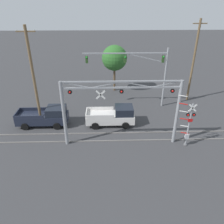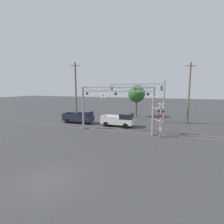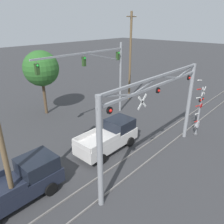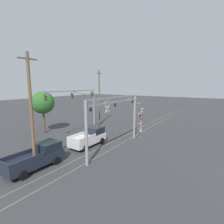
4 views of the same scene
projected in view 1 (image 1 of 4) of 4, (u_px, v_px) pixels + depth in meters
name	position (u px, v px, depth m)	size (l,w,h in m)	color
rail_track_near	(120.00, 141.00, 22.31)	(80.00, 0.08, 0.10)	gray
rail_track_far	(119.00, 133.00, 23.58)	(80.00, 0.08, 0.10)	gray
crossing_gantry	(121.00, 106.00, 20.14)	(11.02, 0.32, 6.58)	gray
crossing_signal_mast	(188.00, 126.00, 20.68)	(1.86, 0.35, 5.45)	gray
traffic_signal_span	(146.00, 68.00, 27.09)	(10.43, 0.39, 7.68)	gray
pickup_truck_lead	(113.00, 116.00, 24.82)	(5.43, 2.35, 2.22)	silver
pickup_truck_following	(46.00, 116.00, 24.70)	(5.65, 2.35, 2.22)	#1E2333
utility_pole_left	(34.00, 79.00, 22.34)	(1.80, 0.28, 10.85)	brown
utility_pole_right	(193.00, 61.00, 28.82)	(1.80, 0.28, 10.81)	brown
background_tree_beyond_span	(114.00, 58.00, 32.16)	(3.74, 3.74, 6.98)	brown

